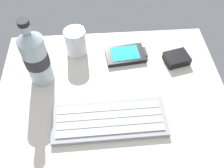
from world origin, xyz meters
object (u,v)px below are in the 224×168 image
charger_block (177,58)px  handheld_device (126,55)px  water_bottle (36,57)px  keyboard (109,120)px  juice_cup (76,43)px

charger_block → handheld_device: bearing=168.4°
water_bottle → charger_block: water_bottle is taller
keyboard → water_bottle: (-18.32, 15.65, 8.20)cm
keyboard → water_bottle: 25.45cm
juice_cup → water_bottle: (-9.71, -9.93, 5.10)cm
juice_cup → charger_block: bearing=-11.5°
juice_cup → keyboard: bearing=-71.4°
handheld_device → water_bottle: bearing=-164.5°
keyboard → handheld_device: 23.45cm
handheld_device → juice_cup: bearing=168.6°
water_bottle → charger_block: bearing=5.3°
charger_block → keyboard: bearing=-138.4°
handheld_device → juice_cup: (-15.15, 3.05, 3.18)cm
keyboard → handheld_device: bearing=73.8°
juice_cup → water_bottle: 14.79cm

